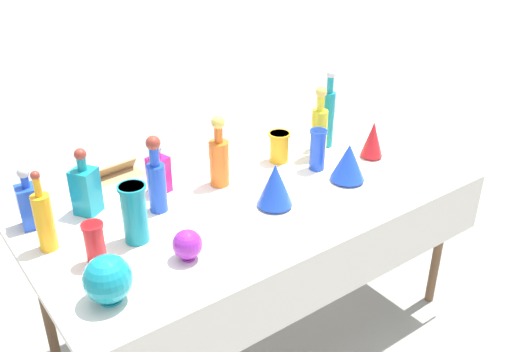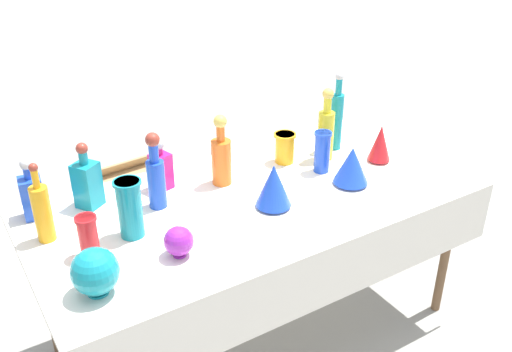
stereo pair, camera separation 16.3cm
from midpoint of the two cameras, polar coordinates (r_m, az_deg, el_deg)
ground_plane at (r=2.93m, az=-1.65°, el=-15.03°), size 40.00×40.00×0.00m
display_table at (r=2.48m, az=-1.45°, el=-3.51°), size 1.94×0.94×0.76m
tall_bottle_0 at (r=2.88m, az=5.63°, el=6.04°), size 0.06×0.06×0.40m
tall_bottle_1 at (r=2.52m, az=-5.56°, el=1.79°), size 0.09×0.09×0.33m
tall_bottle_2 at (r=2.25m, az=-22.41°, el=-4.10°), size 0.07×0.07×0.33m
tall_bottle_3 at (r=2.77m, az=4.67°, el=4.76°), size 0.08×0.08×0.36m
tall_bottle_4 at (r=2.35m, az=-11.89°, el=-0.38°), size 0.08×0.08×0.34m
square_decanter_0 at (r=2.43m, az=-18.54°, el=-1.18°), size 0.13×0.13×0.29m
square_decanter_1 at (r=2.52m, az=-11.55°, el=0.41°), size 0.10×0.10×0.24m
square_decanter_2 at (r=2.43m, az=-23.51°, el=-2.55°), size 0.10×0.10×0.26m
slender_vase_0 at (r=2.18m, az=-14.13°, el=-3.61°), size 0.11×0.11×0.24m
slender_vase_1 at (r=2.66m, az=4.44°, el=2.73°), size 0.08×0.08×0.20m
slender_vase_2 at (r=2.74m, az=0.63°, el=3.01°), size 0.11×0.11×0.15m
slender_vase_3 at (r=2.13m, az=-17.99°, el=-6.36°), size 0.08×0.08×0.16m
fluted_vase_0 at (r=2.57m, az=7.45°, el=1.36°), size 0.16×0.16×0.18m
fluted_vase_1 at (r=2.81m, az=9.97°, el=3.61°), size 0.11×0.11×0.18m
fluted_vase_2 at (r=2.35m, az=-0.06°, el=-0.93°), size 0.15×0.15×0.20m
round_bowl_0 at (r=2.08m, az=-9.12°, el=-6.82°), size 0.11×0.11×0.12m
round_bowl_1 at (r=1.94m, az=-16.99°, el=-9.88°), size 0.16×0.16×0.17m
price_tag_left at (r=2.39m, az=10.10°, el=-3.21°), size 0.05×0.01×0.03m
price_tag_center at (r=2.61m, az=15.69°, el=-1.10°), size 0.06×0.02×0.03m
price_tag_right at (r=2.36m, az=8.90°, el=-3.44°), size 0.06×0.03×0.04m
cardboard_box_behind_left at (r=3.71m, az=-14.63°, el=-2.85°), size 0.45×0.46×0.39m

